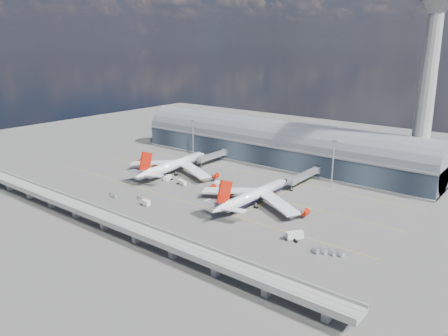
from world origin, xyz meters
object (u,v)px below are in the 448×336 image
Objects in this scene: airliner_right at (254,196)px; service_truck_3 at (295,235)px; service_truck_1 at (146,203)px; service_truck_5 at (264,192)px; floodlight_mast_right at (333,163)px; service_truck_2 at (182,182)px; service_truck_4 at (217,184)px; cargo_train_2 at (328,252)px; airliner_left at (173,165)px; cargo_train_1 at (143,199)px; floodlight_mast_left at (193,138)px; service_truck_0 at (167,178)px; control_tower at (427,90)px; cargo_train_0 at (113,195)px.

service_truck_3 is at bearing -30.51° from airliner_right.
service_truck_1 is 0.82× the size of service_truck_5.
service_truck_3 is at bearing -76.29° from floodlight_mast_right.
service_truck_2 is 19.08m from service_truck_4.
floodlight_mast_right is 80.97m from cargo_train_2.
airliner_left is 5.44× the size of cargo_train_2.
airliner_right is 6.46× the size of cargo_train_1.
floodlight_mast_left is 85.78m from service_truck_5.
service_truck_0 is 0.97× the size of service_truck_2.
floodlight_mast_left is 2.81× the size of cargo_train_1.
cargo_train_2 is (133.00, -72.86, -12.62)m from floodlight_mast_left.
floodlight_mast_left is 136.39m from service_truck_3.
control_tower is 110.82m from service_truck_3.
cargo_train_2 is (110.09, -26.19, -0.40)m from service_truck_0.
service_truck_1 reaches higher than service_truck_0.
service_truck_3 is 1.16× the size of service_truck_5.
service_truck_5 is 0.51× the size of cargo_train_2.
service_truck_0 is 32.79m from cargo_train_1.
control_tower is 20.53× the size of service_truck_4.
service_truck_4 is (-66.30, 32.46, -0.33)m from service_truck_3.
airliner_right is at bearing -77.09° from service_truck_2.
airliner_right reaches higher than service_truck_2.
service_truck_0 reaches higher than cargo_train_0.
floodlight_mast_left is 3.60× the size of service_truck_2.
cargo_train_1 is at bearing -64.56° from floodlight_mast_left.
service_truck_0 is (-77.09, -46.67, -12.22)m from floodlight_mast_right.
floodlight_mast_right is 5.12× the size of service_truck_4.
service_truck_2 is 46.10m from service_truck_5.
cargo_train_2 is at bearing -65.63° from floodlight_mast_right.
control_tower is 135.14m from service_truck_2.
cargo_train_1 is at bearing -131.77° from service_truck_4.
service_truck_3 is 53.10m from service_truck_5.
cargo_train_1 is at bearing -82.26° from service_truck_0.
service_truck_4 is at bearing -23.40° from cargo_train_1.
service_truck_3 reaches higher than cargo_train_1.
cargo_train_1 is at bearing -133.32° from control_tower.
airliner_right is at bearing -47.40° from service_truck_1.
airliner_right is 54.38m from cargo_train_1.
floodlight_mast_right is 72.27m from service_truck_3.
cargo_train_2 is at bearing -91.14° from control_tower.
floodlight_mast_right is at bearing -46.40° from cargo_train_0.
airliner_left is (-118.09, -63.70, -46.15)m from control_tower.
airliner_right reaches higher than cargo_train_1.
cargo_train_0 is (-57.38, -50.05, -0.47)m from service_truck_5.
cargo_train_0 is (-95.95, -13.56, -0.72)m from service_truck_3.
control_tower is 143.01m from floodlight_mast_left.
control_tower reaches higher than service_truck_3.
service_truck_2 is 1.20× the size of service_truck_5.
service_truck_2 is at bearing -169.69° from service_truck_4.
floodlight_mast_right reaches higher than airliner_right.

